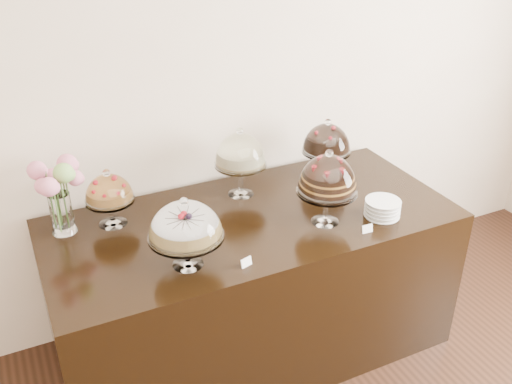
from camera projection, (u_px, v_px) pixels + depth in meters
name	position (u px, v px, depth m)	size (l,w,h in m)	color
wall_back	(239.00, 77.00, 3.28)	(5.00, 0.04, 3.00)	beige
display_counter	(252.00, 285.00, 3.28)	(2.20, 1.00, 0.90)	black
cake_stand_sugar_sponge	(185.00, 224.00, 2.58)	(0.35, 0.35, 0.36)	white
cake_stand_choco_layer	(328.00, 177.00, 2.90)	(0.32, 0.32, 0.42)	white
cake_stand_cheesecake	(240.00, 153.00, 3.18)	(0.30, 0.30, 0.41)	white
cake_stand_dark_choco	(327.00, 141.00, 3.38)	(0.29, 0.29, 0.38)	white
cake_stand_fruit_tart	(109.00, 191.00, 2.92)	(0.25, 0.25, 0.32)	white
flower_vase	(58.00, 187.00, 2.82)	(0.26, 0.32, 0.41)	white
plate_stack	(382.00, 208.00, 3.05)	(0.19, 0.19, 0.09)	silver
price_card_left	(246.00, 262.00, 2.66)	(0.06, 0.01, 0.04)	white
price_card_right	(367.00, 229.00, 2.92)	(0.06, 0.01, 0.04)	white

